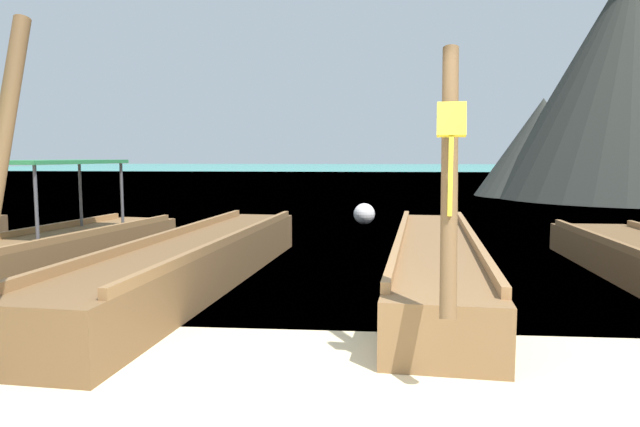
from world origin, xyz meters
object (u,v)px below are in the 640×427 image
longtail_boat_blue_ribbon (23,253)px  karst_rock (621,83)px  longtail_boat_yellow_ribbon (436,261)px  longtail_boat_green_ribbon (198,262)px  mooring_buoy_near (364,214)px

longtail_boat_blue_ribbon → karst_rock: (15.03, 16.48, 4.31)m
longtail_boat_blue_ribbon → longtail_boat_yellow_ribbon: longtail_boat_yellow_ribbon is taller
longtail_boat_green_ribbon → karst_rock: karst_rock is taller
longtail_boat_green_ribbon → mooring_buoy_near: longtail_boat_green_ribbon is taller
longtail_boat_blue_ribbon → mooring_buoy_near: 8.04m
longtail_boat_green_ribbon → mooring_buoy_near: (2.12, 6.94, -0.05)m
longtail_boat_yellow_ribbon → karst_rock: (9.16, 16.58, 4.30)m
longtail_boat_blue_ribbon → longtail_boat_green_ribbon: 2.80m
longtail_boat_yellow_ribbon → mooring_buoy_near: 6.57m
longtail_boat_blue_ribbon → karst_rock: 22.72m
longtail_boat_green_ribbon → karst_rock: bearing=54.2°
mooring_buoy_near → longtail_boat_blue_ribbon: bearing=-127.3°
longtail_boat_green_ribbon → longtail_boat_yellow_ribbon: 3.16m
karst_rock → mooring_buoy_near: size_ratio=20.84×
longtail_boat_green_ribbon → mooring_buoy_near: bearing=73.0°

